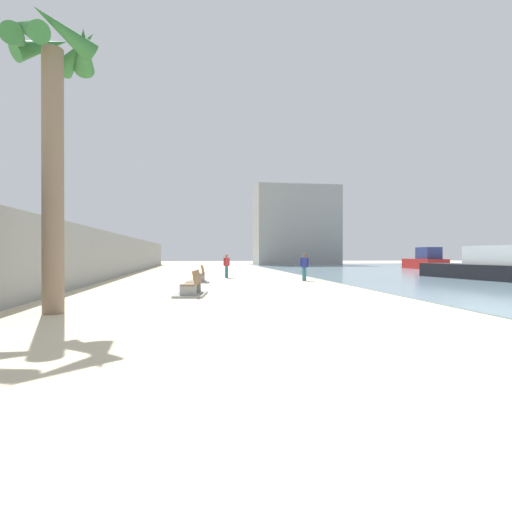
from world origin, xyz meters
name	(u,v)px	position (x,y,z in m)	size (l,w,h in m)	color
ground_plane	(221,276)	(0.00, 18.00, 0.00)	(120.00, 120.00, 0.00)	beige
seawall	(112,256)	(-7.50, 18.00, 1.50)	(0.80, 64.00, 3.00)	gray
palm_tree	(53,101)	(-5.46, 0.67, 5.74)	(2.60, 2.65, 8.09)	#7A6651
bench_near	(192,289)	(-1.85, 4.85, 0.23)	(1.35, 2.22, 0.98)	gray
bench_far	(199,278)	(-1.55, 12.23, 0.23)	(1.20, 2.15, 0.98)	gray
person_walking	(227,264)	(0.29, 15.96, 0.93)	(0.44, 0.36, 1.61)	teal
person_standing	(304,265)	(4.67, 12.31, 0.94)	(0.53, 0.22, 1.62)	teal
boat_distant	(425,261)	(21.98, 27.89, 0.86)	(2.64, 5.81, 2.26)	red
boat_far_left	(483,267)	(15.83, 11.56, 0.79)	(3.48, 8.23, 2.08)	black
harbor_building	(296,226)	(12.60, 46.00, 5.71)	(12.00, 6.00, 11.43)	gray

